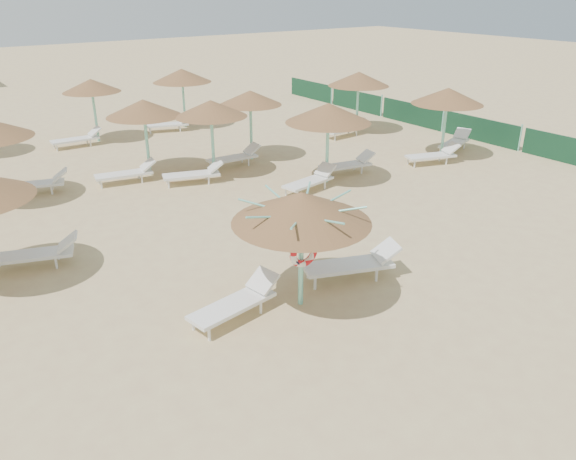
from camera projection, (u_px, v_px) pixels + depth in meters
ground at (307, 292)px, 12.50m from camera, size 120.00×120.00×0.00m
main_palapa at (302, 208)px, 11.16m from camera, size 2.84×2.84×2.55m
lounger_main_a at (237, 302)px, 11.45m from camera, size 2.13×0.96×0.75m
lounger_main_b at (354, 263)px, 12.95m from camera, size 2.33×1.41×0.81m
palapa_field at (197, 106)px, 19.97m from camera, size 20.84×14.24×2.72m
windbreak_fence at (412, 114)px, 27.14m from camera, size 0.08×19.84×1.10m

